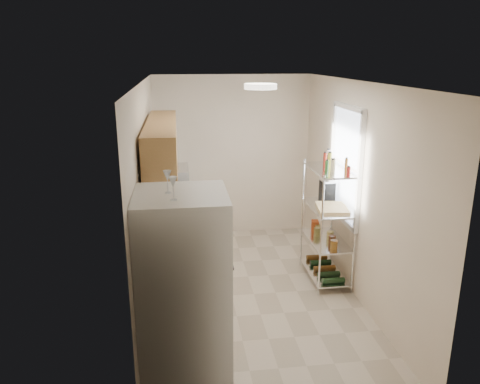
# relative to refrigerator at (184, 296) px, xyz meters

# --- Properties ---
(room) EXTENTS (2.52, 4.42, 2.62)m
(room) POSITION_rel_refrigerator_xyz_m (0.87, 1.61, 0.39)
(room) COLOR beige
(room) RESTS_ON ground
(counter_run) EXTENTS (0.63, 3.51, 0.90)m
(counter_run) POSITION_rel_refrigerator_xyz_m (-0.05, 2.05, -0.46)
(counter_run) COLOR #B37E4C
(counter_run) RESTS_ON ground
(upper_cabinets) EXTENTS (0.33, 2.20, 0.72)m
(upper_cabinets) POSITION_rel_refrigerator_xyz_m (-0.18, 1.71, 0.90)
(upper_cabinets) COLOR #B37E4C
(upper_cabinets) RESTS_ON room
(range_hood) EXTENTS (0.50, 0.60, 0.12)m
(range_hood) POSITION_rel_refrigerator_xyz_m (-0.13, 2.51, 0.48)
(range_hood) COLOR #B7BABC
(range_hood) RESTS_ON room
(window) EXTENTS (0.06, 1.00, 1.46)m
(window) POSITION_rel_refrigerator_xyz_m (2.10, 1.96, 0.64)
(window) COLOR white
(window) RESTS_ON room
(bakers_rack) EXTENTS (0.45, 0.90, 1.73)m
(bakers_rack) POSITION_rel_refrigerator_xyz_m (1.88, 1.90, 0.20)
(bakers_rack) COLOR silver
(bakers_rack) RESTS_ON ground
(ceiling_dome) EXTENTS (0.34, 0.34, 0.05)m
(ceiling_dome) POSITION_rel_refrigerator_xyz_m (0.87, 1.31, 1.66)
(ceiling_dome) COLOR white
(ceiling_dome) RESTS_ON room
(refrigerator) EXTENTS (0.75, 0.75, 1.83)m
(refrigerator) POSITION_rel_refrigerator_xyz_m (0.00, 0.00, 0.00)
(refrigerator) COLOR silver
(refrigerator) RESTS_ON ground
(wine_glass_a) EXTENTS (0.07, 0.07, 0.18)m
(wine_glass_a) POSITION_rel_refrigerator_xyz_m (-0.10, 0.02, 1.00)
(wine_glass_a) COLOR silver
(wine_glass_a) RESTS_ON refrigerator
(wine_glass_b) EXTENTS (0.07, 0.07, 0.18)m
(wine_glass_b) POSITION_rel_refrigerator_xyz_m (-0.05, -0.18, 1.00)
(wine_glass_b) COLOR silver
(wine_glass_b) RESTS_ON refrigerator
(rice_cooker) EXTENTS (0.28, 0.28, 0.23)m
(rice_cooker) POSITION_rel_refrigerator_xyz_m (-0.05, 2.21, 0.10)
(rice_cooker) COLOR white
(rice_cooker) RESTS_ON counter_run
(frying_pan_large) EXTENTS (0.25, 0.25, 0.04)m
(frying_pan_large) POSITION_rel_refrigerator_xyz_m (-0.11, 2.18, 0.01)
(frying_pan_large) COLOR black
(frying_pan_large) RESTS_ON counter_run
(frying_pan_small) EXTENTS (0.22, 0.22, 0.04)m
(frying_pan_small) POSITION_rel_refrigerator_xyz_m (-0.08, 2.59, 0.01)
(frying_pan_small) COLOR black
(frying_pan_small) RESTS_ON counter_run
(cutting_board) EXTENTS (0.44, 0.53, 0.03)m
(cutting_board) POSITION_rel_refrigerator_xyz_m (1.90, 1.82, 0.11)
(cutting_board) COLOR tan
(cutting_board) RESTS_ON bakers_rack
(espresso_machine) EXTENTS (0.17, 0.24, 0.27)m
(espresso_machine) POSITION_rel_refrigerator_xyz_m (1.96, 2.24, 0.23)
(espresso_machine) COLOR black
(espresso_machine) RESTS_ON bakers_rack
(storage_bag) EXTENTS (0.11, 0.14, 0.14)m
(storage_bag) POSITION_rel_refrigerator_xyz_m (1.82, 2.24, -0.28)
(storage_bag) COLOR #943512
(storage_bag) RESTS_ON bakers_rack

